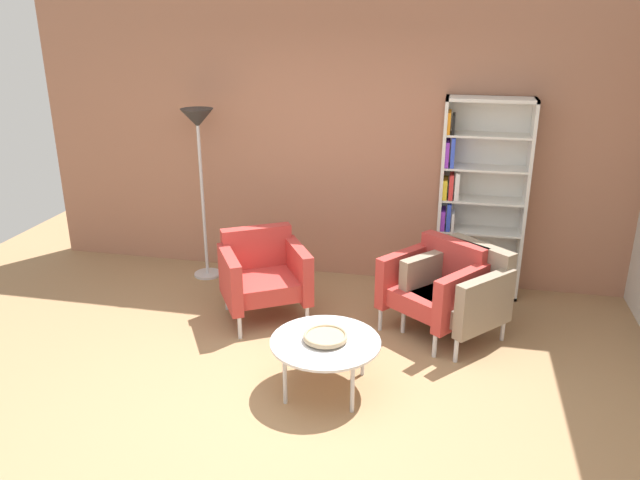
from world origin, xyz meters
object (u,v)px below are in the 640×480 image
object	(u,v)px
coffee_table_low	(325,344)
armchair_corner_red	(436,286)
armchair_spare_guest	(263,273)
decorative_bowl	(325,336)
bookshelf_tall	(474,201)
armchair_near_window	(460,290)
floor_lamp_torchiere	(199,139)

from	to	relation	value
coffee_table_low	armchair_corner_red	distance (m)	1.31
armchair_spare_guest	armchair_corner_red	world-z (taller)	same
decorative_bowl	bookshelf_tall	bearing A→B (deg)	62.56
bookshelf_tall	armchair_spare_guest	world-z (taller)	bookshelf_tall
decorative_bowl	armchair_near_window	distance (m)	1.41
decorative_bowl	floor_lamp_torchiere	distance (m)	2.64
bookshelf_tall	coffee_table_low	size ratio (longest dim) A/B	2.37
armchair_corner_red	armchair_near_window	bearing A→B (deg)	25.99
floor_lamp_torchiere	decorative_bowl	bearing A→B (deg)	-47.47
bookshelf_tall	armchair_near_window	bearing A→B (deg)	-95.33
decorative_bowl	armchair_near_window	size ratio (longest dim) A/B	0.34
armchair_spare_guest	armchair_near_window	world-z (taller)	same
bookshelf_tall	armchair_near_window	size ratio (longest dim) A/B	2.00
armchair_spare_guest	bookshelf_tall	bearing A→B (deg)	-3.47
bookshelf_tall	armchair_spare_guest	size ratio (longest dim) A/B	2.03
bookshelf_tall	armchair_corner_red	size ratio (longest dim) A/B	2.01
coffee_table_low	decorative_bowl	xyz separation A→B (m)	(0.00, 0.00, 0.06)
bookshelf_tall	coffee_table_low	xyz separation A→B (m)	(-1.03, -1.99, -0.55)
bookshelf_tall	coffee_table_low	world-z (taller)	bookshelf_tall
decorative_bowl	floor_lamp_torchiere	world-z (taller)	floor_lamp_torchiere
armchair_near_window	floor_lamp_torchiere	world-z (taller)	floor_lamp_torchiere
bookshelf_tall	armchair_corner_red	world-z (taller)	bookshelf_tall
armchair_spare_guest	armchair_corner_red	distance (m)	1.53
armchair_spare_guest	floor_lamp_torchiere	bearing A→B (deg)	107.57
armchair_spare_guest	floor_lamp_torchiere	world-z (taller)	floor_lamp_torchiere
bookshelf_tall	decorative_bowl	distance (m)	2.29
coffee_table_low	armchair_corner_red	size ratio (longest dim) A/B	0.84
armchair_spare_guest	coffee_table_low	bearing A→B (deg)	-83.79
coffee_table_low	armchair_spare_guest	size ratio (longest dim) A/B	0.85
floor_lamp_torchiere	armchair_corner_red	bearing A→B (deg)	-16.51
floor_lamp_torchiere	armchair_near_window	bearing A→B (deg)	-16.04
armchair_corner_red	floor_lamp_torchiere	distance (m)	2.69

